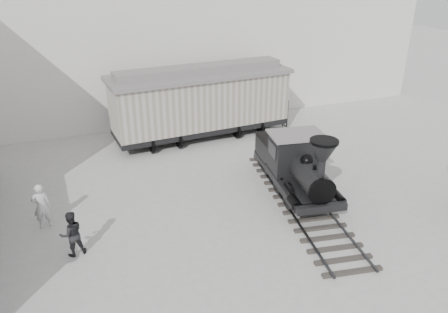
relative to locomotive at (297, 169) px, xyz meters
name	(u,v)px	position (x,y,z in m)	size (l,w,h in m)	color
ground	(283,252)	(-2.38, -3.38, -1.24)	(90.00, 90.00, 0.00)	#9E9E9B
north_wall	(169,28)	(-2.38, 11.60, 4.31)	(34.00, 2.51, 11.00)	silver
locomotive	(297,169)	(0.00, 0.00, 0.00)	(3.51, 9.73, 3.37)	black
boxcar	(201,100)	(-1.72, 7.84, 0.90)	(10.16, 3.82, 4.08)	black
visitor_a	(42,206)	(-10.09, 1.20, -0.34)	(0.66, 0.43, 1.80)	silver
visitor_b	(72,234)	(-9.15, -0.97, -0.42)	(0.80, 0.63, 1.65)	black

